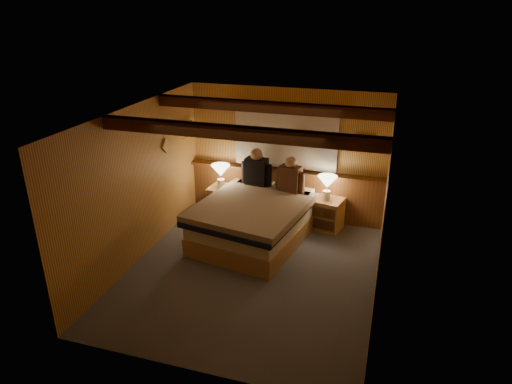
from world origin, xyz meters
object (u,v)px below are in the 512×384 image
at_px(lamp_left, 221,172).
at_px(person_right, 290,177).
at_px(nightstand_left, 224,202).
at_px(nightstand_right, 327,214).
at_px(person_left, 257,170).
at_px(lamp_right, 327,183).
at_px(bed, 254,221).
at_px(duffel_bag, 235,215).

relative_size(lamp_left, person_right, 0.69).
relative_size(nightstand_left, person_right, 0.90).
xyz_separation_m(nightstand_right, person_left, (-1.29, -0.03, 0.71)).
distance_m(nightstand_right, lamp_right, 0.59).
bearing_deg(lamp_right, nightstand_left, -178.88).
relative_size(nightstand_right, person_left, 0.85).
bearing_deg(person_left, bed, -70.35).
xyz_separation_m(nightstand_right, person_right, (-0.64, -0.15, 0.69)).
distance_m(person_right, duffel_bag, 1.28).
bearing_deg(lamp_right, duffel_bag, -170.89).
xyz_separation_m(nightstand_left, lamp_left, (-0.04, -0.04, 0.61)).
relative_size(nightstand_left, lamp_right, 1.34).
bearing_deg(person_right, lamp_left, -169.36).
xyz_separation_m(nightstand_right, lamp_left, (-1.95, -0.11, 0.62)).
height_order(bed, lamp_left, lamp_left).
bearing_deg(duffel_bag, person_right, 16.29).
xyz_separation_m(lamp_left, lamp_right, (1.93, 0.08, -0.03)).
height_order(bed, lamp_right, lamp_right).
distance_m(person_left, duffel_bag, 0.93).
distance_m(bed, person_left, 1.01).
height_order(nightstand_left, person_right, person_right).
bearing_deg(person_left, lamp_right, 5.57).
height_order(bed, person_left, person_left).
relative_size(nightstand_left, lamp_left, 1.31).
bearing_deg(bed, duffel_bag, 145.60).
bearing_deg(person_left, duffel_bag, -136.73).
distance_m(nightstand_right, person_right, 0.95).
distance_m(nightstand_left, person_right, 1.44).
bearing_deg(nightstand_right, person_right, -154.72).
distance_m(nightstand_left, nightstand_right, 1.91).
relative_size(bed, duffel_bag, 4.39).
bearing_deg(nightstand_left, lamp_right, 6.61).
relative_size(bed, nightstand_right, 3.90).
bearing_deg(nightstand_left, person_right, 1.63).
relative_size(lamp_left, lamp_right, 1.02).
xyz_separation_m(nightstand_left, person_left, (0.62, 0.04, 0.70)).
height_order(lamp_left, lamp_right, lamp_left).
relative_size(bed, nightstand_left, 3.97).
bearing_deg(person_right, person_left, -178.07).
distance_m(bed, duffel_bag, 0.77).
distance_m(bed, nightstand_right, 1.36).
xyz_separation_m(nightstand_right, duffel_bag, (-1.63, -0.29, -0.13)).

